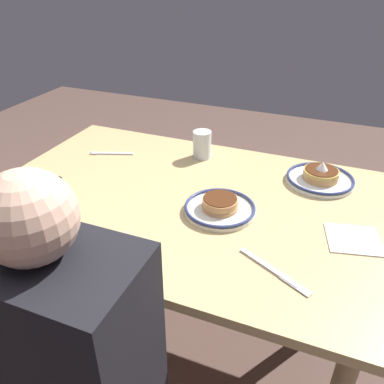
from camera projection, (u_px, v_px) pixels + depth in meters
ground_plane at (186, 338)px, 1.72m from camera, size 6.00×6.00×0.00m
dining_table at (184, 217)px, 1.39m from camera, size 1.36×0.90×0.73m
plate_near_main at (220, 207)px, 1.26m from camera, size 0.23×0.23×0.05m
plate_center_pancakes at (320, 178)px, 1.43m from camera, size 0.24×0.24×0.08m
drinking_glass at (202, 146)px, 1.59m from camera, size 0.07×0.07×0.11m
cell_phone at (40, 178)px, 1.46m from camera, size 0.15×0.08×0.01m
paper_napkin at (353, 239)px, 1.14m from camera, size 0.18×0.17×0.00m
fork_near at (111, 153)px, 1.64m from camera, size 0.18×0.08×0.01m
fork_far at (108, 241)px, 1.13m from camera, size 0.19×0.09×0.01m
butter_knife at (274, 271)px, 1.03m from camera, size 0.21×0.12×0.01m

